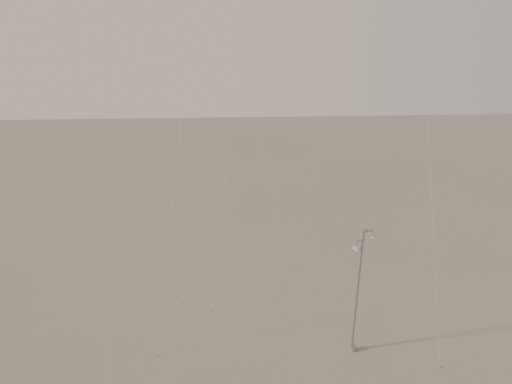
{
  "coord_description": "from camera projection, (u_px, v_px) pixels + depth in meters",
  "views": [
    {
      "loc": [
        -0.63,
        -25.61,
        20.3
      ],
      "look_at": [
        1.26,
        5.0,
        10.11
      ],
      "focal_mm": 40.0,
      "sensor_mm": 36.0,
      "label": 1
    }
  ],
  "objects": [
    {
      "name": "kite_4",
      "position": [
        422.0,
        11.0,
        33.32
      ],
      "size": [
        1.16,
        9.1,
        26.57
      ],
      "rotation": [
        0.0,
        0.0,
        1.62
      ],
      "color": "#312D29",
      "rests_on": "ground"
    },
    {
      "name": "street_lamp",
      "position": [
        358.0,
        287.0,
        33.7
      ],
      "size": [
        1.51,
        1.0,
        8.09
      ],
      "color": "#9799A0",
      "rests_on": "ground"
    },
    {
      "name": "kite_3",
      "position": [
        80.0,
        89.0,
        31.3
      ],
      "size": [
        2.63,
        8.7,
        22.28
      ],
      "rotation": [
        0.0,
        0.0,
        -0.15
      ],
      "color": "maroon",
      "rests_on": "ground"
    }
  ]
}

